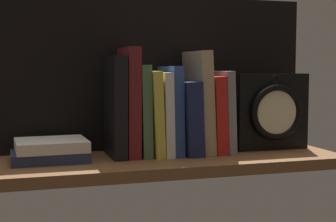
% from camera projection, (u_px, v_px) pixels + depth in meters
% --- Properties ---
extents(ground_plane, '(0.79, 0.27, 0.03)m').
position_uv_depth(ground_plane, '(172.00, 162.00, 1.16)').
color(ground_plane, brown).
extents(back_panel, '(0.79, 0.01, 0.38)m').
position_uv_depth(back_panel, '(156.00, 73.00, 1.26)').
color(back_panel, black).
rests_on(back_panel, ground_plane).
extents(book_black_skeptic, '(0.03, 0.14, 0.23)m').
position_uv_depth(book_black_skeptic, '(115.00, 107.00, 1.15)').
color(book_black_skeptic, black).
rests_on(book_black_skeptic, ground_plane).
extents(book_maroon_dawkins, '(0.03, 0.13, 0.25)m').
position_uv_depth(book_maroon_dawkins, '(129.00, 102.00, 1.16)').
color(book_maroon_dawkins, maroon).
rests_on(book_maroon_dawkins, ground_plane).
extents(book_green_romantic, '(0.03, 0.13, 0.21)m').
position_uv_depth(book_green_romantic, '(141.00, 110.00, 1.17)').
color(book_green_romantic, '#476B44').
rests_on(book_green_romantic, ground_plane).
extents(book_yellow_seinlanguage, '(0.03, 0.15, 0.20)m').
position_uv_depth(book_yellow_seinlanguage, '(151.00, 113.00, 1.18)').
color(book_yellow_seinlanguage, gold).
rests_on(book_yellow_seinlanguage, ground_plane).
extents(book_white_catcher, '(0.02, 0.15, 0.19)m').
position_uv_depth(book_white_catcher, '(161.00, 113.00, 1.19)').
color(book_white_catcher, silver).
rests_on(book_white_catcher, ground_plane).
extents(book_blue_modern, '(0.03, 0.13, 0.21)m').
position_uv_depth(book_blue_modern, '(171.00, 110.00, 1.19)').
color(book_blue_modern, '#2D4C8E').
rests_on(book_blue_modern, ground_plane).
extents(book_navy_bierce, '(0.05, 0.16, 0.17)m').
position_uv_depth(book_navy_bierce, '(185.00, 117.00, 1.20)').
color(book_navy_bierce, '#192147').
rests_on(book_navy_bierce, ground_plane).
extents(book_tan_shortstories, '(0.04, 0.14, 0.24)m').
position_uv_depth(book_tan_shortstories, '(199.00, 102.00, 1.21)').
color(book_tan_shortstories, tan).
rests_on(book_tan_shortstories, ground_plane).
extents(book_red_requiem, '(0.03, 0.15, 0.18)m').
position_uv_depth(book_red_requiem, '(211.00, 114.00, 1.22)').
color(book_red_requiem, red).
rests_on(book_red_requiem, ground_plane).
extents(book_gray_chess, '(0.03, 0.14, 0.20)m').
position_uv_depth(book_gray_chess, '(221.00, 111.00, 1.23)').
color(book_gray_chess, gray).
rests_on(book_gray_chess, ground_plane).
extents(framed_clock, '(0.19, 0.08, 0.19)m').
position_uv_depth(framed_clock, '(270.00, 111.00, 1.26)').
color(framed_clock, black).
rests_on(framed_clock, ground_plane).
extents(book_stack_side, '(0.17, 0.14, 0.05)m').
position_uv_depth(book_stack_side, '(51.00, 150.00, 1.10)').
color(book_stack_side, '#232D4C').
rests_on(book_stack_side, ground_plane).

